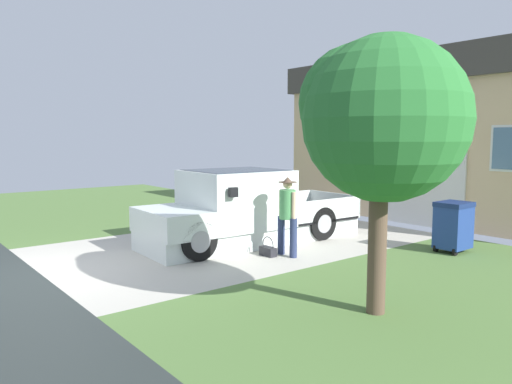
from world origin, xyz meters
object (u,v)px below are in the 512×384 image
person_with_hat (287,212)px  handbag (268,250)px  wheeled_trash_bin (453,225)px  house_with_garage (482,137)px  pickup_truck (240,210)px  front_yard_tree (377,116)px

person_with_hat → handbag: (-0.24, -0.32, -0.81)m
handbag → wheeled_trash_bin: bearing=56.4°
handbag → house_with_garage: (-0.13, 9.07, 2.34)m
pickup_truck → house_with_garage: 9.05m
handbag → wheeled_trash_bin: wheeled_trash_bin is taller
house_with_garage → pickup_truck: bearing=-97.8°
front_yard_tree → person_with_hat: bearing=156.8°
wheeled_trash_bin → front_yard_tree: bearing=-73.5°
house_with_garage → front_yard_tree: (3.65, -10.16, 0.28)m
person_with_hat → wheeled_trash_bin: size_ratio=1.52×
wheeled_trash_bin → house_with_garage: bearing=112.2°
house_with_garage → front_yard_tree: house_with_garage is taller
house_with_garage → wheeled_trash_bin: 6.47m
person_with_hat → wheeled_trash_bin: bearing=-123.4°
person_with_hat → front_yard_tree: front_yard_tree is taller
pickup_truck → person_with_hat: (1.57, 0.06, 0.15)m
front_yard_tree → wheeled_trash_bin: front_yard_tree is taller
house_with_garage → front_yard_tree: bearing=-70.3°
pickup_truck → handbag: pickup_truck is taller
pickup_truck → house_with_garage: bearing=-95.5°
handbag → house_with_garage: size_ratio=0.04×
person_with_hat → house_with_garage: size_ratio=0.16×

